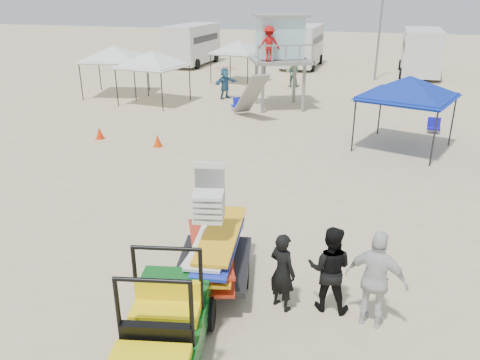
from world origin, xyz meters
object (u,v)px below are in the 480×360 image
(surf_trailer, at_px, (212,245))
(lifeguard_tower, at_px, (279,41))
(utility_cart, at_px, (161,319))
(man_left, at_px, (282,272))
(canopy_blue, at_px, (410,80))

(surf_trailer, xyz_separation_m, lifeguard_tower, (-2.40, 16.46, 2.46))
(utility_cart, xyz_separation_m, surf_trailer, (0.00, 2.33, 0.08))
(man_left, height_order, canopy_blue, canopy_blue)
(man_left, bearing_deg, canopy_blue, -73.46)
(surf_trailer, height_order, lifeguard_tower, lifeguard_tower)
(surf_trailer, height_order, man_left, surf_trailer)
(utility_cart, distance_m, canopy_blue, 13.89)
(man_left, xyz_separation_m, canopy_blue, (2.34, 11.19, 1.89))
(surf_trailer, bearing_deg, canopy_blue, 70.50)
(utility_cart, bearing_deg, canopy_blue, 73.73)
(surf_trailer, distance_m, lifeguard_tower, 16.81)
(surf_trailer, relative_size, lifeguard_tower, 0.61)
(utility_cart, xyz_separation_m, lifeguard_tower, (-2.39, 18.79, 2.54))
(utility_cart, xyz_separation_m, man_left, (1.52, 2.03, -0.09))
(lifeguard_tower, distance_m, canopy_blue, 8.40)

